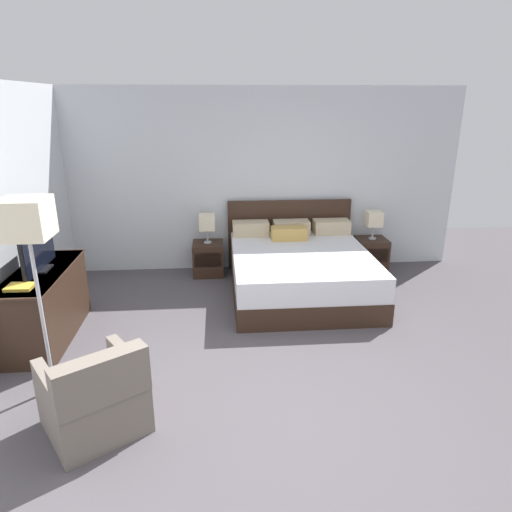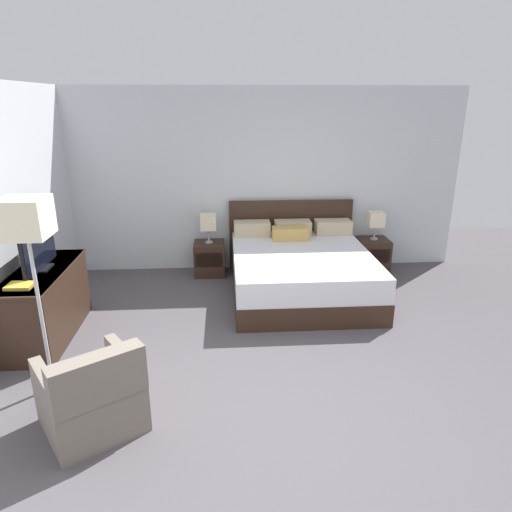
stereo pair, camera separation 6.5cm
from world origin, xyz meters
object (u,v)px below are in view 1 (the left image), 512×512
table_lamp_right (374,219)px  dresser (46,304)px  nightstand_left (208,258)px  tv (37,246)px  floor_lamp (28,230)px  table_lamp_left (207,223)px  nightstand_right (371,254)px  bed (300,269)px  book_red_cover (20,287)px  armchair_by_window (95,399)px

table_lamp_right → dresser: size_ratio=0.30×
nightstand_left → tv: bearing=-134.0°
dresser → floor_lamp: bearing=-70.1°
table_lamp_left → tv: size_ratio=0.52×
nightstand_right → dresser: size_ratio=0.34×
nightstand_right → tv: tv is taller
bed → floor_lamp: bearing=-142.0°
book_red_cover → floor_lamp: floor_lamp is taller
table_lamp_left → floor_lamp: (-1.34, -2.77, 0.69)m
armchair_by_window → dresser: bearing=119.6°
table_lamp_left → floor_lamp: size_ratio=0.24×
bed → book_red_cover: (-2.94, -1.48, 0.47)m
nightstand_right → dresser: dresser is taller
dresser → tv: 0.64m
bed → armchair_by_window: bearing=-128.3°
floor_lamp → table_lamp_right: bearing=36.1°
dresser → tv: size_ratio=1.75×
nightstand_left → bed: bearing=-31.8°
tv → table_lamp_right: bearing=22.9°
bed → armchair_by_window: 3.29m
nightstand_right → table_lamp_right: size_ratio=1.16×
dresser → table_lamp_right: bearing=23.2°
bed → table_lamp_right: 1.52m
bed → dresser: bed is taller
table_lamp_right → armchair_by_window: bearing=-134.3°
nightstand_left → table_lamp_right: size_ratio=1.16×
tv → armchair_by_window: bearing=-60.8°
nightstand_right → book_red_cover: 4.76m
nightstand_right → dresser: bearing=-156.8°
tv → floor_lamp: floor_lamp is taller
bed → armchair_by_window: (-2.04, -2.58, -0.03)m
book_red_cover → nightstand_right: bearing=28.3°
bed → table_lamp_right: size_ratio=5.02×
dresser → table_lamp_left: bearing=46.4°
bed → table_lamp_left: 1.52m
nightstand_left → book_red_cover: bearing=-127.3°
table_lamp_right → nightstand_left: bearing=-180.0°
table_lamp_right → book_red_cover: 4.73m
bed → armchair_by_window: bed is taller
table_lamp_left → book_red_cover: 2.82m
bed → nightstand_left: bearing=148.2°
bed → book_red_cover: size_ratio=8.76×
nightstand_left → nightstand_right: bearing=0.0°
bed → table_lamp_right: (1.23, 0.76, 0.47)m
nightstand_left → table_lamp_right: table_lamp_right is taller
dresser → armchair_by_window: size_ratio=1.49×
table_lamp_left → floor_lamp: 3.15m
table_lamp_right → floor_lamp: 4.75m
book_red_cover → floor_lamp: (0.37, -0.52, 0.69)m
armchair_by_window → floor_lamp: floor_lamp is taller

